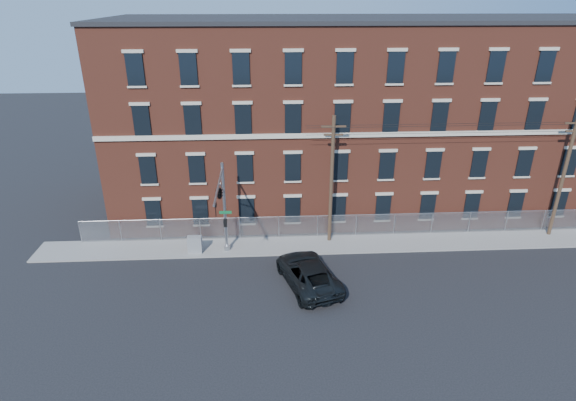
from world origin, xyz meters
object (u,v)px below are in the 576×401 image
at_px(utility_cabinet, 195,245).
at_px(utility_pole_near, 332,178).
at_px(pickup_truck, 308,273).
at_px(traffic_signal_mast, 221,198).

bearing_deg(utility_cabinet, utility_pole_near, 8.59).
bearing_deg(utility_pole_near, pickup_truck, -110.96).
height_order(pickup_truck, utility_cabinet, pickup_truck).
bearing_deg(traffic_signal_mast, utility_pole_near, 23.14).
bearing_deg(traffic_signal_mast, pickup_truck, -23.51).
bearing_deg(pickup_truck, utility_pole_near, -127.32).
distance_m(traffic_signal_mast, utility_cabinet, 5.56).
xyz_separation_m(traffic_signal_mast, pickup_truck, (5.73, -2.49, -4.50)).
height_order(utility_pole_near, pickup_truck, utility_pole_near).
bearing_deg(utility_pole_near, utility_cabinet, -172.30).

